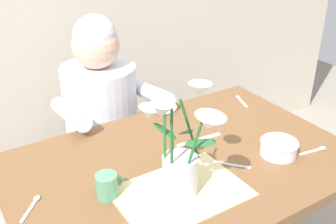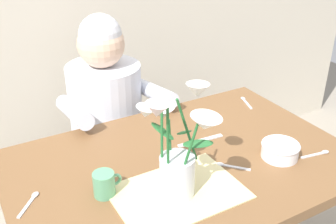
% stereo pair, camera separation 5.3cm
% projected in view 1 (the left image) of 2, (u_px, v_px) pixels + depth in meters
% --- Properties ---
extents(dining_table, '(1.20, 0.80, 0.74)m').
position_uv_depth(dining_table, '(183.00, 182.00, 1.46)').
color(dining_table, brown).
rests_on(dining_table, ground_plane).
extents(seated_person, '(0.45, 0.47, 1.14)m').
position_uv_depth(seated_person, '(103.00, 132.00, 1.94)').
color(seated_person, '#4C4C56').
rests_on(seated_person, ground_plane).
extents(striped_placemat, '(0.40, 0.28, 0.00)m').
position_uv_depth(striped_placemat, '(181.00, 192.00, 1.26)').
color(striped_placemat, beige).
rests_on(striped_placemat, dining_table).
extents(flower_vase, '(0.26, 0.31, 0.35)m').
position_uv_depth(flower_vase, '(181.00, 150.00, 1.18)').
color(flower_vase, silver).
rests_on(flower_vase, dining_table).
extents(ceramic_bowl, '(0.14, 0.14, 0.06)m').
position_uv_depth(ceramic_bowl, '(279.00, 147.00, 1.44)').
color(ceramic_bowl, white).
rests_on(ceramic_bowl, dining_table).
extents(dinner_knife, '(0.19, 0.03, 0.00)m').
position_uv_depth(dinner_knife, '(199.00, 140.00, 1.53)').
color(dinner_knife, silver).
rests_on(dinner_knife, dining_table).
extents(coffee_cup, '(0.09, 0.07, 0.08)m').
position_uv_depth(coffee_cup, '(107.00, 186.00, 1.22)').
color(coffee_cup, '#569970').
rests_on(coffee_cup, dining_table).
extents(spoon_0, '(0.05, 0.12, 0.01)m').
position_uv_depth(spoon_0, '(240.00, 99.00, 1.85)').
color(spoon_0, silver).
rests_on(spoon_0, dining_table).
extents(spoon_1, '(0.12, 0.03, 0.01)m').
position_uv_depth(spoon_1, '(317.00, 150.00, 1.47)').
color(spoon_1, silver).
rests_on(spoon_1, dining_table).
extents(spoon_2, '(0.09, 0.10, 0.01)m').
position_uv_depth(spoon_2, '(33.00, 204.00, 1.21)').
color(spoon_2, silver).
rests_on(spoon_2, dining_table).
extents(spoon_3, '(0.09, 0.10, 0.01)m').
position_uv_depth(spoon_3, '(228.00, 164.00, 1.39)').
color(spoon_3, silver).
rests_on(spoon_3, dining_table).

